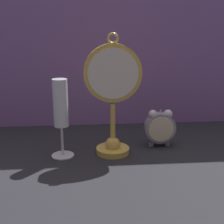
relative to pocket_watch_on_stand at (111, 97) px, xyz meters
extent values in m
plane|color=#232328|center=(0.00, -0.05, -0.16)|extent=(4.00, 4.00, 0.00)
cube|color=#8460A8|center=(0.00, 0.27, 0.17)|extent=(1.63, 0.01, 0.66)
cylinder|color=gold|center=(0.00, 0.00, -0.15)|extent=(0.09, 0.09, 0.02)
sphere|color=gold|center=(0.00, 0.00, -0.14)|extent=(0.04, 0.04, 0.04)
cylinder|color=gold|center=(0.00, 0.00, -0.08)|extent=(0.01, 0.01, 0.13)
cylinder|color=gold|center=(0.00, 0.00, 0.06)|extent=(0.15, 0.02, 0.15)
cylinder|color=silver|center=(0.00, -0.01, 0.06)|extent=(0.13, 0.00, 0.13)
torus|color=gold|center=(0.00, 0.00, 0.15)|extent=(0.03, 0.01, 0.03)
cube|color=gray|center=(0.12, 0.04, -0.16)|extent=(0.01, 0.01, 0.01)
cube|color=gray|center=(0.17, 0.04, -0.16)|extent=(0.01, 0.01, 0.01)
cylinder|color=gray|center=(0.15, 0.04, -0.10)|extent=(0.09, 0.03, 0.09)
cylinder|color=beige|center=(0.15, 0.03, -0.10)|extent=(0.07, 0.00, 0.07)
sphere|color=silver|center=(0.12, 0.04, -0.06)|extent=(0.03, 0.03, 0.03)
sphere|color=silver|center=(0.17, 0.04, -0.06)|extent=(0.03, 0.03, 0.03)
cylinder|color=silver|center=(0.15, 0.04, -0.06)|extent=(0.00, 0.00, 0.02)
cylinder|color=silver|center=(-0.13, -0.01, -0.16)|extent=(0.06, 0.06, 0.01)
cylinder|color=silver|center=(-0.13, -0.01, -0.11)|extent=(0.01, 0.01, 0.08)
cylinder|color=white|center=(-0.13, -0.01, -0.01)|extent=(0.04, 0.04, 0.13)
cylinder|color=#E5D17F|center=(-0.13, -0.01, -0.03)|extent=(0.04, 0.04, 0.08)
camera|label=1|loc=(-0.07, -0.81, 0.19)|focal=50.00mm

